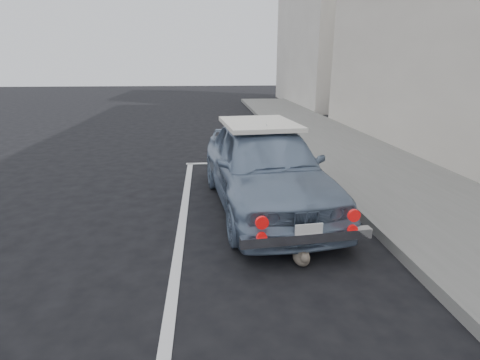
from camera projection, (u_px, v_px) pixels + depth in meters
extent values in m
cube|color=beige|center=(324.00, 32.00, 21.26)|extent=(3.50, 10.00, 8.00)
cube|color=silver|center=(248.00, 162.00, 9.10)|extent=(3.00, 0.12, 0.01)
cube|color=silver|center=(182.00, 223.00, 5.65)|extent=(0.12, 7.00, 0.01)
imported|color=#748AA6|center=(264.00, 166.00, 6.12)|extent=(2.05, 4.27, 1.41)
cube|color=white|center=(259.00, 123.00, 6.32)|extent=(1.31, 1.67, 0.07)
cube|color=silver|center=(307.00, 237.00, 4.33)|extent=(1.58, 0.27, 0.12)
cube|color=white|center=(309.00, 231.00, 4.25)|extent=(0.33, 0.05, 0.17)
cylinder|color=red|center=(262.00, 223.00, 4.13)|extent=(0.15, 0.05, 0.15)
cylinder|color=red|center=(354.00, 216.00, 4.33)|extent=(0.15, 0.05, 0.15)
cylinder|color=red|center=(262.00, 237.00, 4.18)|extent=(0.12, 0.05, 0.12)
cylinder|color=red|center=(353.00, 230.00, 4.38)|extent=(0.12, 0.05, 0.12)
ellipsoid|color=#7B695D|center=(301.00, 257.00, 4.46)|extent=(0.21, 0.31, 0.18)
sphere|color=#7B695D|center=(305.00, 258.00, 4.31)|extent=(0.12, 0.12, 0.12)
cone|color=#7B695D|center=(303.00, 253.00, 4.29)|extent=(0.04, 0.04, 0.04)
cone|color=#7B695D|center=(308.00, 253.00, 4.30)|extent=(0.04, 0.04, 0.04)
cylinder|color=#7B695D|center=(301.00, 255.00, 4.63)|extent=(0.11, 0.19, 0.03)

